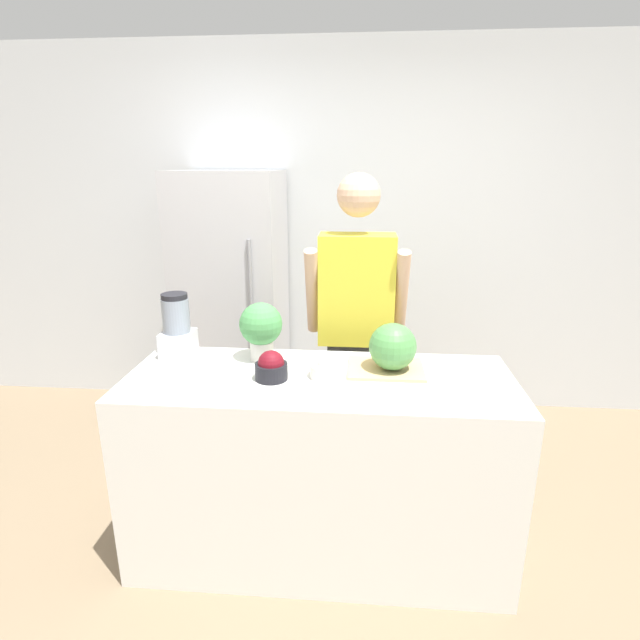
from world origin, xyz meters
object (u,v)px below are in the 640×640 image
person (356,329)px  potted_plant (261,327)px  watermelon (393,347)px  blender (177,328)px  bowl_cherries (271,367)px  bowl_cream (328,368)px  refrigerator (233,302)px

person → potted_plant: size_ratio=6.32×
watermelon → blender: blender is taller
bowl_cherries → potted_plant: size_ratio=0.51×
watermelon → bowl_cream: watermelon is taller
refrigerator → bowl_cherries: bearing=-69.0°
bowl_cream → blender: size_ratio=0.52×
watermelon → potted_plant: (-0.61, 0.10, 0.04)m
refrigerator → bowl_cherries: refrigerator is taller
blender → potted_plant: bearing=-2.2°
refrigerator → blender: (0.01, -1.08, 0.16)m
watermelon → person: bearing=106.8°
bowl_cherries → blender: 0.56m
potted_plant → blender: bearing=177.8°
watermelon → bowl_cream: 0.30m
refrigerator → person: (0.86, -0.63, 0.03)m
watermelon → bowl_cream: size_ratio=1.32×
bowl_cherries → bowl_cream: 0.25m
person → watermelon: (0.17, -0.56, 0.11)m
refrigerator → watermelon: size_ratio=8.33×
watermelon → blender: bearing=173.4°
refrigerator → blender: size_ratio=5.67×
refrigerator → watermelon: bearing=-49.3°
bowl_cream → blender: bearing=164.9°
watermelon → blender: size_ratio=0.68×
bowl_cherries → blender: bearing=154.1°
person → bowl_cherries: size_ratio=12.36×
person → potted_plant: 0.65m
bowl_cream → refrigerator: bearing=120.4°
person → watermelon: 0.60m
watermelon → bowl_cherries: watermelon is taller
watermelon → bowl_cherries: bearing=-166.5°
person → bowl_cream: (-0.11, -0.64, 0.03)m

